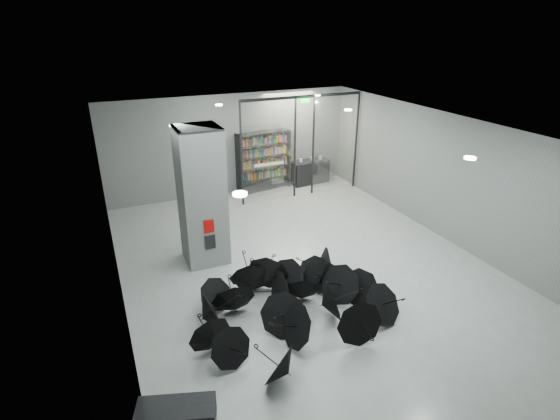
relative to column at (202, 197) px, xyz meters
name	(u,v)px	position (x,y,z in m)	size (l,w,h in m)	color
room	(314,178)	(2.50, -2.00, 0.84)	(14.00, 14.02, 4.01)	gray
column	(202,197)	(0.00, 0.00, 0.00)	(1.20, 1.20, 4.00)	slate
fire_cabinet	(209,226)	(0.00, -0.62, -0.65)	(0.28, 0.04, 0.38)	#A50A07
info_panel	(210,242)	(0.00, -0.62, -1.15)	(0.30, 0.03, 0.42)	black
exit_sign	(305,101)	(4.90, 3.30, 1.82)	(0.30, 0.06, 0.15)	#0CE533
glass_partition	(302,143)	(4.89, 3.50, 0.18)	(5.06, 0.08, 4.00)	silver
bench	(176,416)	(-2.00, -5.52, -1.78)	(1.37, 0.59, 0.44)	black
bookshelf	(264,161)	(3.77, 4.75, -0.77)	(2.23, 0.45, 2.46)	black
shop_counter	(310,172)	(5.88, 4.65, -1.50)	(1.68, 0.67, 1.01)	black
umbrella_cluster	(291,302)	(1.20, -3.43, -1.69)	(5.22, 4.40, 1.30)	black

